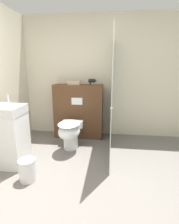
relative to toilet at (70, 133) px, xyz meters
The scene contains 9 objects.
ground_plane 1.42m from the toilet, 81.84° to the right, with size 12.00×12.00×0.00m, color slate.
wall_back 1.29m from the toilet, 77.35° to the left, with size 8.00×0.06×2.50m.
partition_panel 0.67m from the toilet, 85.65° to the left, with size 1.01×0.30×1.12m.
shower_glass 0.99m from the toilet, ahead, with size 0.04×1.57×2.00m.
toilet is the anchor object (origin of this frame).
sink_vanity 1.02m from the toilet, 143.62° to the right, with size 0.50×0.45×1.07m.
hair_drier 1.13m from the toilet, 61.38° to the left, with size 0.16×0.07×0.12m.
folded_towel 1.03m from the toilet, 92.48° to the left, with size 0.24×0.18×0.07m.
waste_bin 1.04m from the toilet, 110.55° to the right, with size 0.22×0.22×0.30m.
Camera 1 is at (0.51, -1.52, 1.48)m, focal length 28.00 mm.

